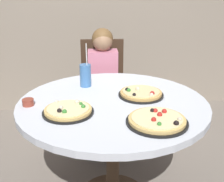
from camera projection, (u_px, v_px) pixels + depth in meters
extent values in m
cylinder|color=silver|center=(113.00, 104.00, 1.84)|extent=(1.19, 1.19, 0.04)
cylinder|color=#4C3826|center=(113.00, 154.00, 1.97)|extent=(0.09, 0.09, 0.69)
cube|color=#382619|center=(103.00, 99.00, 2.71)|extent=(0.42, 0.42, 0.04)
cube|color=#382619|center=(102.00, 66.00, 2.79)|extent=(0.40, 0.06, 0.52)
cylinder|color=#382619|center=(85.00, 129.00, 2.63)|extent=(0.04, 0.04, 0.41)
cylinder|color=#382619|center=(123.00, 128.00, 2.65)|extent=(0.04, 0.04, 0.41)
cylinder|color=#382619|center=(86.00, 113.00, 2.94)|extent=(0.04, 0.04, 0.41)
cylinder|color=#382619|center=(120.00, 112.00, 2.96)|extent=(0.04, 0.04, 0.41)
cube|color=#3F4766|center=(104.00, 126.00, 2.64)|extent=(0.26, 0.33, 0.45)
cube|color=#CC728C|center=(103.00, 75.00, 2.61)|extent=(0.27, 0.17, 0.44)
sphere|color=#997051|center=(103.00, 41.00, 2.50)|extent=(0.17, 0.17, 0.17)
sphere|color=brown|center=(103.00, 39.00, 2.52)|extent=(0.18, 0.18, 0.18)
cylinder|color=black|center=(68.00, 112.00, 1.66)|extent=(0.30, 0.30, 0.01)
cylinder|color=#D8B266|center=(68.00, 110.00, 1.66)|extent=(0.27, 0.27, 0.02)
cylinder|color=beige|center=(68.00, 108.00, 1.65)|extent=(0.24, 0.24, 0.01)
sphere|color=beige|center=(61.00, 108.00, 1.64)|extent=(0.03, 0.03, 0.03)
sphere|color=black|center=(59.00, 111.00, 1.60)|extent=(0.03, 0.03, 0.03)
sphere|color=#387F33|center=(81.00, 104.00, 1.70)|extent=(0.02, 0.02, 0.02)
sphere|color=#387F33|center=(64.00, 112.00, 1.59)|extent=(0.03, 0.03, 0.03)
sphere|color=beige|center=(77.00, 102.00, 1.72)|extent=(0.03, 0.03, 0.03)
sphere|color=#387F33|center=(83.00, 106.00, 1.66)|extent=(0.03, 0.03, 0.03)
sphere|color=beige|center=(57.00, 102.00, 1.73)|extent=(0.02, 0.02, 0.02)
cylinder|color=black|center=(141.00, 95.00, 1.92)|extent=(0.30, 0.30, 0.01)
cylinder|color=tan|center=(141.00, 93.00, 1.91)|extent=(0.27, 0.27, 0.02)
cylinder|color=beige|center=(141.00, 91.00, 1.91)|extent=(0.24, 0.24, 0.01)
sphere|color=beige|center=(152.00, 95.00, 1.82)|extent=(0.03, 0.03, 0.03)
sphere|color=beige|center=(138.00, 89.00, 1.92)|extent=(0.03, 0.03, 0.03)
sphere|color=#B2231E|center=(152.00, 93.00, 1.85)|extent=(0.03, 0.03, 0.03)
sphere|color=black|center=(127.00, 89.00, 1.92)|extent=(0.03, 0.03, 0.03)
sphere|color=black|center=(134.00, 95.00, 1.83)|extent=(0.02, 0.02, 0.02)
sphere|color=#387F33|center=(129.00, 90.00, 1.90)|extent=(0.03, 0.03, 0.03)
cylinder|color=black|center=(157.00, 122.00, 1.55)|extent=(0.33, 0.33, 0.01)
cylinder|color=#D8B266|center=(157.00, 120.00, 1.54)|extent=(0.31, 0.31, 0.02)
cylinder|color=beige|center=(157.00, 118.00, 1.54)|extent=(0.27, 0.27, 0.01)
sphere|color=black|center=(152.00, 110.00, 1.61)|extent=(0.02, 0.02, 0.02)
sphere|color=#B2231E|center=(155.00, 111.00, 1.60)|extent=(0.03, 0.03, 0.03)
sphere|color=#387F33|center=(159.00, 124.00, 1.46)|extent=(0.02, 0.02, 0.02)
sphere|color=#B2231E|center=(164.00, 111.00, 1.59)|extent=(0.03, 0.03, 0.03)
sphere|color=black|center=(176.00, 123.00, 1.46)|extent=(0.03, 0.03, 0.03)
sphere|color=beige|center=(180.00, 119.00, 1.50)|extent=(0.02, 0.02, 0.02)
sphere|color=#B2231E|center=(154.00, 120.00, 1.50)|extent=(0.03, 0.03, 0.03)
sphere|color=#B2231E|center=(160.00, 114.00, 1.56)|extent=(0.03, 0.03, 0.03)
cylinder|color=#3F72B2|center=(85.00, 75.00, 2.06)|extent=(0.08, 0.08, 0.16)
cylinder|color=white|center=(87.00, 59.00, 2.02)|extent=(0.01, 0.04, 0.22)
cylinder|color=brown|center=(28.00, 102.00, 1.76)|extent=(0.07, 0.07, 0.04)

